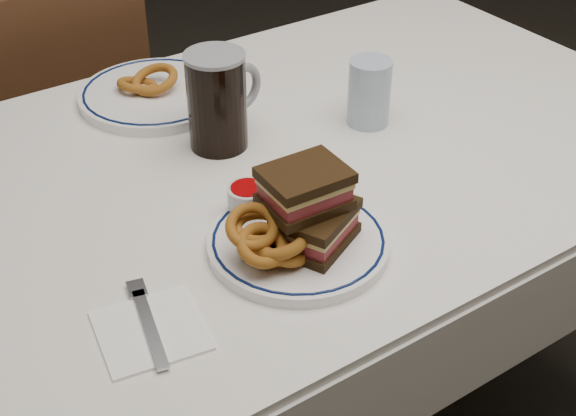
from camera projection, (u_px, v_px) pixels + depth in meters
dining_table at (319, 191)px, 1.40m from camera, size 1.27×0.87×0.75m
chair_far at (59, 137)px, 1.89m from camera, size 0.42×0.42×0.86m
main_plate at (298, 242)px, 1.09m from camera, size 0.25×0.25×0.02m
reuben_sandwich at (310, 207)px, 1.05m from camera, size 0.13×0.12×0.11m
onion_rings_main at (269, 241)px, 1.04m from camera, size 0.11×0.10×0.09m
ketchup_ramekin at (248, 196)px, 1.14m from camera, size 0.06×0.06×0.03m
beer_mug at (218, 99)px, 1.27m from camera, size 0.14×0.10×0.16m
water_glass at (369, 92)px, 1.35m from camera, size 0.07×0.07×0.11m
far_plate at (156, 94)px, 1.44m from camera, size 0.27×0.27×0.02m
onion_rings_far at (147, 82)px, 1.44m from camera, size 0.11×0.10×0.05m
napkin_fork at (150, 328)px, 0.97m from camera, size 0.14×0.16×0.01m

